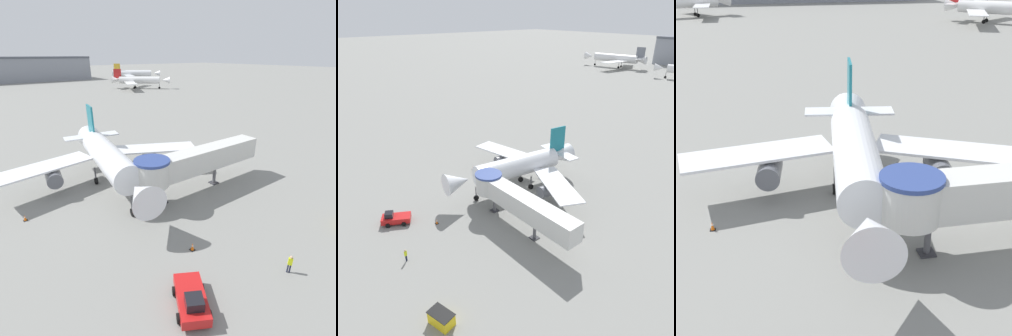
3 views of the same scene
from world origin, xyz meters
The scene contains 9 objects.
ground_plane centered at (0.00, 0.00, 0.00)m, with size 800.00×800.00×0.00m, color gray.
main_airplane centered at (-1.14, 1.37, 4.08)m, with size 28.01×24.63×9.63m.
jet_bridge centered at (6.76, -6.65, 4.23)m, with size 19.05×4.10×5.91m.
pushback_tug_red centered at (-4.76, -19.64, 0.79)m, with size 3.77×4.51×1.85m.
service_container_yellow centered at (14.65, -23.21, 0.73)m, with size 2.89×2.15×1.45m.
traffic_cone_port_wing centered at (-12.22, -0.85, 0.32)m, with size 0.41×0.41×0.68m.
traffic_cone_near_nose centered at (-0.71, -15.20, 0.36)m, with size 0.45×0.45×0.75m.
ground_crew_marshaller centered at (3.87, -21.98, 0.98)m, with size 0.34×0.38×1.70m.
background_jet_gray_tail centered at (-67.70, 132.85, 4.92)m, with size 34.33×34.39×11.25m.
Camera 2 is at (36.01, -32.84, 27.96)m, focal length 35.00 mm.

